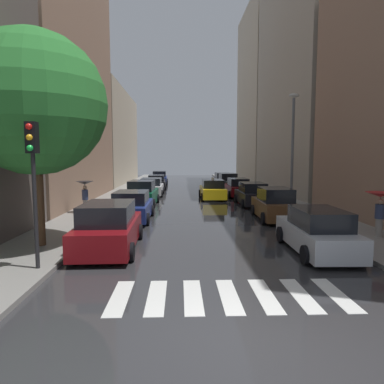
{
  "coord_description": "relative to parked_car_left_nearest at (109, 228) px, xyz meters",
  "views": [
    {
      "loc": [
        -1.22,
        -6.02,
        3.44
      ],
      "look_at": [
        -0.21,
        21.76,
        0.63
      ],
      "focal_mm": 32.28,
      "sensor_mm": 36.0,
      "label": 1
    }
  ],
  "objects": [
    {
      "name": "parked_car_right_fifth",
      "position": [
        7.58,
        22.64,
        0.01
      ],
      "size": [
        2.11,
        4.26,
        1.82
      ],
      "rotation": [
        0.0,
        0.0,
        1.59
      ],
      "color": "#474C51",
      "rests_on": "ground"
    },
    {
      "name": "parked_car_left_fifth",
      "position": [
        0.14,
        24.66,
        -0.1
      ],
      "size": [
        2.18,
        4.69,
        1.54
      ],
      "rotation": [
        0.0,
        0.0,
        1.6
      ],
      "color": "black",
      "rests_on": "ground"
    },
    {
      "name": "pedestrian_by_kerb",
      "position": [
        -3.0,
        7.94,
        0.7
      ],
      "size": [
        1.03,
        1.03,
        1.87
      ],
      "rotation": [
        0.0,
        0.0,
        3.59
      ],
      "color": "gray",
      "rests_on": "sidewalk_left"
    },
    {
      "name": "parked_car_right_third",
      "position": [
        7.81,
        11.65,
        -0.06
      ],
      "size": [
        2.05,
        4.35,
        1.65
      ],
      "rotation": [
        0.0,
        0.0,
        1.58
      ],
      "color": "black",
      "rests_on": "ground"
    },
    {
      "name": "sidewalk_left",
      "position": [
        -2.65,
        17.33,
        -0.76
      ],
      "size": [
        3.0,
        72.0,
        0.15
      ],
      "primitive_type": "cube",
      "color": "gray",
      "rests_on": "ground"
    },
    {
      "name": "parked_car_right_fourth",
      "position": [
        7.73,
        17.27,
        -0.07
      ],
      "size": [
        2.0,
        4.49,
        1.62
      ],
      "rotation": [
        0.0,
        0.0,
        1.56
      ],
      "color": "maroon",
      "rests_on": "ground"
    },
    {
      "name": "parked_car_right_second",
      "position": [
        7.83,
        5.88,
        -0.0
      ],
      "size": [
        2.05,
        4.29,
        1.78
      ],
      "rotation": [
        0.0,
        0.0,
        1.55
      ],
      "color": "brown",
      "rests_on": "ground"
    },
    {
      "name": "parked_car_left_third",
      "position": [
        -0.04,
        11.93,
        0.0
      ],
      "size": [
        2.24,
        4.44,
        1.8
      ],
      "rotation": [
        0.0,
        0.0,
        1.53
      ],
      "color": "#0C4C2D",
      "rests_on": "ground"
    },
    {
      "name": "parked_car_right_nearest",
      "position": [
        7.57,
        -0.65,
        -0.07
      ],
      "size": [
        2.05,
        4.53,
        1.62
      ],
      "rotation": [
        0.0,
        0.0,
        1.55
      ],
      "color": "#B2B7BF",
      "rests_on": "ground"
    },
    {
      "name": "lamp_post_right",
      "position": [
        9.4,
        7.87,
        3.37
      ],
      "size": [
        0.6,
        0.28,
        7.05
      ],
      "color": "#595B60",
      "rests_on": "sidewalk_right"
    },
    {
      "name": "street_tree_left",
      "position": [
        -2.59,
        0.21,
        4.53
      ],
      "size": [
        5.18,
        5.18,
        7.81
      ],
      "color": "#513823",
      "rests_on": "sidewalk_left"
    },
    {
      "name": "sidewalk_right",
      "position": [
        10.35,
        17.33,
        -0.76
      ],
      "size": [
        3.0,
        72.0,
        0.15
      ],
      "primitive_type": "cube",
      "color": "gray",
      "rests_on": "ground"
    },
    {
      "name": "crosswalk_stripes",
      "position": [
        3.85,
        -4.46,
        -0.83
      ],
      "size": [
        5.85,
        2.2,
        0.01
      ],
      "color": "silver",
      "rests_on": "ground"
    },
    {
      "name": "parked_car_left_second",
      "position": [
        0.04,
        5.93,
        -0.07
      ],
      "size": [
        2.15,
        4.35,
        1.62
      ],
      "rotation": [
        0.0,
        0.0,
        1.56
      ],
      "color": "navy",
      "rests_on": "ground"
    },
    {
      "name": "parked_car_left_sixth",
      "position": [
        0.13,
        30.75,
        -0.03
      ],
      "size": [
        2.06,
        4.62,
        1.72
      ],
      "rotation": [
        0.0,
        0.0,
        1.59
      ],
      "color": "navy",
      "rests_on": "ground"
    },
    {
      "name": "building_left_mid",
      "position": [
        -7.15,
        14.05,
        10.37
      ],
      "size": [
        6.0,
        17.28,
        22.4
      ],
      "primitive_type": "cube",
      "color": "#8C6B56",
      "rests_on": "ground"
    },
    {
      "name": "ground_plane",
      "position": [
        3.85,
        17.33,
        -0.85
      ],
      "size": [
        28.0,
        72.0,
        0.04
      ],
      "primitive_type": "cube",
      "color": "#2C2C2F"
    },
    {
      "name": "parked_car_left_fourth",
      "position": [
        0.11,
        18.27,
        -0.08
      ],
      "size": [
        2.17,
        4.31,
        1.59
      ],
      "rotation": [
        0.0,
        0.0,
        1.57
      ],
      "color": "silver",
      "rests_on": "ground"
    },
    {
      "name": "building_right_far",
      "position": [
        14.85,
        35.95,
        11.06
      ],
      "size": [
        6.0,
        14.18,
        23.78
      ],
      "primitive_type": "cube",
      "color": "#B2A38C",
      "rests_on": "ground"
    },
    {
      "name": "building_left_far",
      "position": [
        -7.15,
        33.32,
        5.08
      ],
      "size": [
        6.0,
        20.36,
        11.82
      ],
      "primitive_type": "cube",
      "color": "#B2A38C",
      "rests_on": "ground"
    },
    {
      "name": "parked_car_right_sixth",
      "position": [
        7.83,
        28.76,
        -0.08
      ],
      "size": [
        2.22,
        4.55,
        1.59
      ],
      "rotation": [
        0.0,
        0.0,
        1.6
      ],
      "color": "#B2B7BF",
      "rests_on": "ground"
    },
    {
      "name": "traffic_light_left_corner",
      "position": [
        -1.6,
        -2.56,
        2.45
      ],
      "size": [
        0.3,
        0.42,
        4.3
      ],
      "color": "black",
      "rests_on": "sidewalk_left"
    },
    {
      "name": "building_right_mid",
      "position": [
        14.85,
        20.01,
        11.36
      ],
      "size": [
        6.0,
        16.81,
        24.37
      ],
      "primitive_type": "cube",
      "color": "#9E9384",
      "rests_on": "ground"
    },
    {
      "name": "taxi_midroad",
      "position": [
        5.33,
        15.42,
        -0.07
      ],
      "size": [
        2.08,
        4.48,
        1.81
      ],
      "rotation": [
        0.0,
        0.0,
        1.57
      ],
      "color": "yellow",
      "rests_on": "ground"
    },
    {
      "name": "parked_car_left_nearest",
      "position": [
        0.0,
        0.0,
        0.0
      ],
      "size": [
        2.24,
        4.79,
        1.79
      ],
      "rotation": [
        0.0,
        0.0,
        1.59
      ],
      "color": "maroon",
      "rests_on": "ground"
    },
    {
      "name": "pedestrian_near_tree",
      "position": [
        10.9,
        1.11,
        0.76
      ],
      "size": [
        1.2,
        1.2,
        1.86
      ],
      "rotation": [
        0.0,
        0.0,
        2.02
      ],
      "color": "gray",
      "rests_on": "sidewalk_right"
    }
  ]
}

